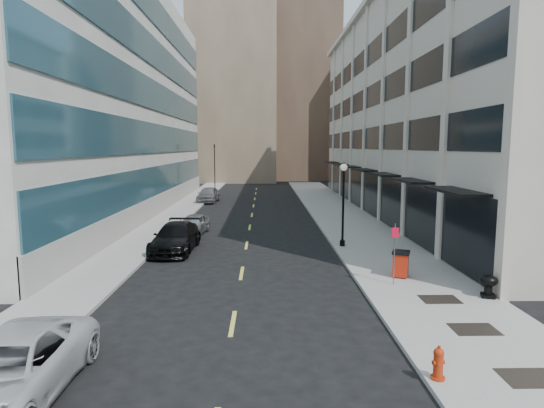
{
  "coord_description": "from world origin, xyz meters",
  "views": [
    {
      "loc": [
        1.05,
        -12.44,
        5.81
      ],
      "look_at": [
        1.45,
        10.73,
        2.88
      ],
      "focal_mm": 30.0,
      "sensor_mm": 36.0,
      "label": 1
    }
  ],
  "objects_px": {
    "traffic_signal": "(214,147)",
    "car_black_pickup": "(176,238)",
    "car_grey_sedan": "(208,195)",
    "lamppost": "(343,197)",
    "urn_planter": "(488,284)",
    "car_white_van": "(7,370)",
    "car_silver_sedan": "(194,224)",
    "trash_bin": "(401,263)",
    "fire_hydrant": "(438,363)",
    "sign_post": "(395,246)"
  },
  "relations": [
    {
      "from": "traffic_signal",
      "to": "car_silver_sedan",
      "type": "relative_size",
      "value": 1.77
    },
    {
      "from": "car_white_van",
      "to": "car_black_pickup",
      "type": "bearing_deg",
      "value": 86.38
    },
    {
      "from": "car_white_van",
      "to": "car_black_pickup",
      "type": "distance_m",
      "value": 15.11
    },
    {
      "from": "fire_hydrant",
      "to": "trash_bin",
      "type": "bearing_deg",
      "value": 66.5
    },
    {
      "from": "car_grey_sedan",
      "to": "trash_bin",
      "type": "relative_size",
      "value": 4.12
    },
    {
      "from": "traffic_signal",
      "to": "trash_bin",
      "type": "height_order",
      "value": "traffic_signal"
    },
    {
      "from": "fire_hydrant",
      "to": "lamppost",
      "type": "relative_size",
      "value": 0.18
    },
    {
      "from": "fire_hydrant",
      "to": "traffic_signal",
      "type": "bearing_deg",
      "value": 89.66
    },
    {
      "from": "car_white_van",
      "to": "car_grey_sedan",
      "type": "height_order",
      "value": "car_grey_sedan"
    },
    {
      "from": "traffic_signal",
      "to": "sign_post",
      "type": "bearing_deg",
      "value": -74.28
    },
    {
      "from": "trash_bin",
      "to": "sign_post",
      "type": "bearing_deg",
      "value": -97.25
    },
    {
      "from": "traffic_signal",
      "to": "urn_planter",
      "type": "height_order",
      "value": "traffic_signal"
    },
    {
      "from": "car_grey_sedan",
      "to": "urn_planter",
      "type": "bearing_deg",
      "value": -61.05
    },
    {
      "from": "car_grey_sedan",
      "to": "sign_post",
      "type": "relative_size",
      "value": 1.87
    },
    {
      "from": "car_white_van",
      "to": "car_black_pickup",
      "type": "relative_size",
      "value": 1.02
    },
    {
      "from": "car_white_van",
      "to": "trash_bin",
      "type": "xyz_separation_m",
      "value": [
        11.8,
        9.33,
        0.01
      ]
    },
    {
      "from": "car_white_van",
      "to": "car_black_pickup",
      "type": "height_order",
      "value": "car_black_pickup"
    },
    {
      "from": "car_black_pickup",
      "to": "lamppost",
      "type": "xyz_separation_m",
      "value": [
        9.43,
        0.55,
        2.2
      ]
    },
    {
      "from": "trash_bin",
      "to": "lamppost",
      "type": "distance_m",
      "value": 6.83
    },
    {
      "from": "car_black_pickup",
      "to": "urn_planter",
      "type": "relative_size",
      "value": 6.14
    },
    {
      "from": "trash_bin",
      "to": "urn_planter",
      "type": "relative_size",
      "value": 1.33
    },
    {
      "from": "car_black_pickup",
      "to": "urn_planter",
      "type": "height_order",
      "value": "car_black_pickup"
    },
    {
      "from": "fire_hydrant",
      "to": "car_silver_sedan",
      "type": "bearing_deg",
      "value": 102.14
    },
    {
      "from": "car_silver_sedan",
      "to": "fire_hydrant",
      "type": "relative_size",
      "value": 4.63
    },
    {
      "from": "car_black_pickup",
      "to": "fire_hydrant",
      "type": "distance_m",
      "value": 17.17
    },
    {
      "from": "trash_bin",
      "to": "car_white_van",
      "type": "bearing_deg",
      "value": -119.27
    },
    {
      "from": "traffic_signal",
      "to": "urn_planter",
      "type": "relative_size",
      "value": 8.0
    },
    {
      "from": "car_grey_sedan",
      "to": "lamppost",
      "type": "relative_size",
      "value": 0.99
    },
    {
      "from": "car_black_pickup",
      "to": "sign_post",
      "type": "height_order",
      "value": "sign_post"
    },
    {
      "from": "sign_post",
      "to": "urn_planter",
      "type": "relative_size",
      "value": 2.92
    },
    {
      "from": "traffic_signal",
      "to": "car_black_pickup",
      "type": "xyz_separation_m",
      "value": [
        1.61,
        -35.49,
        -4.94
      ]
    },
    {
      "from": "traffic_signal",
      "to": "car_white_van",
      "type": "bearing_deg",
      "value": -89.21
    },
    {
      "from": "sign_post",
      "to": "fire_hydrant",
      "type": "bearing_deg",
      "value": -96.6
    },
    {
      "from": "lamppost",
      "to": "car_silver_sedan",
      "type": "bearing_deg",
      "value": 154.18
    },
    {
      "from": "trash_bin",
      "to": "sign_post",
      "type": "height_order",
      "value": "sign_post"
    },
    {
      "from": "fire_hydrant",
      "to": "lamppost",
      "type": "xyz_separation_m",
      "value": [
        0.24,
        15.06,
        2.41
      ]
    },
    {
      "from": "lamppost",
      "to": "car_black_pickup",
      "type": "bearing_deg",
      "value": -176.68
    },
    {
      "from": "traffic_signal",
      "to": "sign_post",
      "type": "distance_m",
      "value": 44.11
    },
    {
      "from": "car_grey_sedan",
      "to": "lamppost",
      "type": "height_order",
      "value": "lamppost"
    },
    {
      "from": "car_white_van",
      "to": "sign_post",
      "type": "relative_size",
      "value": 2.15
    },
    {
      "from": "traffic_signal",
      "to": "car_white_van",
      "type": "distance_m",
      "value": 50.82
    },
    {
      "from": "traffic_signal",
      "to": "lamppost",
      "type": "distance_m",
      "value": 36.75
    },
    {
      "from": "car_grey_sedan",
      "to": "trash_bin",
      "type": "xyz_separation_m",
      "value": [
        11.8,
        -28.24,
        -0.04
      ]
    },
    {
      "from": "trash_bin",
      "to": "urn_planter",
      "type": "distance_m",
      "value": 3.73
    },
    {
      "from": "car_grey_sedan",
      "to": "lamppost",
      "type": "bearing_deg",
      "value": -60.59
    },
    {
      "from": "car_white_van",
      "to": "urn_planter",
      "type": "height_order",
      "value": "car_white_van"
    },
    {
      "from": "urn_planter",
      "to": "fire_hydrant",
      "type": "bearing_deg",
      "value": -125.0
    },
    {
      "from": "car_black_pickup",
      "to": "car_silver_sedan",
      "type": "height_order",
      "value": "car_black_pickup"
    },
    {
      "from": "traffic_signal",
      "to": "car_white_van",
      "type": "height_order",
      "value": "traffic_signal"
    },
    {
      "from": "car_silver_sedan",
      "to": "lamppost",
      "type": "xyz_separation_m",
      "value": [
        9.2,
        -4.45,
        2.31
      ]
    }
  ]
}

